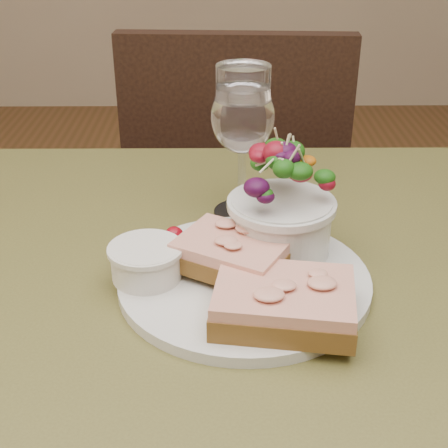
{
  "coord_description": "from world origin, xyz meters",
  "views": [
    {
      "loc": [
        0.01,
        -0.53,
        1.11
      ],
      "look_at": [
        0.01,
        0.03,
        0.81
      ],
      "focal_mm": 50.0,
      "sensor_mm": 36.0,
      "label": 1
    }
  ],
  "objects_px": {
    "chair_far": "(236,277)",
    "salad_bowl": "(282,202)",
    "cafe_table": "(213,366)",
    "dinner_plate": "(244,280)",
    "sandwich_back": "(233,253)",
    "sandwich_front": "(284,302)",
    "wine_glass": "(243,121)",
    "ramekin": "(146,260)"
  },
  "relations": [
    {
      "from": "ramekin",
      "to": "wine_glass",
      "type": "height_order",
      "value": "wine_glass"
    },
    {
      "from": "dinner_plate",
      "to": "ramekin",
      "type": "relative_size",
      "value": 3.66
    },
    {
      "from": "sandwich_back",
      "to": "sandwich_front",
      "type": "bearing_deg",
      "value": -29.73
    },
    {
      "from": "sandwich_back",
      "to": "wine_glass",
      "type": "bearing_deg",
      "value": 114.22
    },
    {
      "from": "chair_far",
      "to": "ramekin",
      "type": "relative_size",
      "value": 12.58
    },
    {
      "from": "sandwich_front",
      "to": "salad_bowl",
      "type": "relative_size",
      "value": 1.12
    },
    {
      "from": "dinner_plate",
      "to": "ramekin",
      "type": "bearing_deg",
      "value": -178.54
    },
    {
      "from": "cafe_table",
      "to": "salad_bowl",
      "type": "xyz_separation_m",
      "value": [
        0.07,
        0.06,
        0.17
      ]
    },
    {
      "from": "dinner_plate",
      "to": "wine_glass",
      "type": "relative_size",
      "value": 1.49
    },
    {
      "from": "cafe_table",
      "to": "wine_glass",
      "type": "height_order",
      "value": "wine_glass"
    },
    {
      "from": "cafe_table",
      "to": "dinner_plate",
      "type": "xyz_separation_m",
      "value": [
        0.03,
        0.01,
        0.11
      ]
    },
    {
      "from": "wine_glass",
      "to": "dinner_plate",
      "type": "bearing_deg",
      "value": -90.92
    },
    {
      "from": "sandwich_back",
      "to": "cafe_table",
      "type": "bearing_deg",
      "value": -117.25
    },
    {
      "from": "cafe_table",
      "to": "ramekin",
      "type": "xyz_separation_m",
      "value": [
        -0.07,
        0.01,
        0.13
      ]
    },
    {
      "from": "ramekin",
      "to": "salad_bowl",
      "type": "relative_size",
      "value": 0.56
    },
    {
      "from": "sandwich_front",
      "to": "sandwich_back",
      "type": "relative_size",
      "value": 1.05
    },
    {
      "from": "dinner_plate",
      "to": "sandwich_back",
      "type": "bearing_deg",
      "value": 159.77
    },
    {
      "from": "dinner_plate",
      "to": "wine_glass",
      "type": "bearing_deg",
      "value": 89.08
    },
    {
      "from": "cafe_table",
      "to": "sandwich_front",
      "type": "relative_size",
      "value": 5.64
    },
    {
      "from": "sandwich_front",
      "to": "ramekin",
      "type": "height_order",
      "value": "ramekin"
    },
    {
      "from": "sandwich_front",
      "to": "wine_glass",
      "type": "relative_size",
      "value": 0.81
    },
    {
      "from": "chair_far",
      "to": "sandwich_back",
      "type": "height_order",
      "value": "chair_far"
    },
    {
      "from": "dinner_plate",
      "to": "sandwich_front",
      "type": "height_order",
      "value": "sandwich_front"
    },
    {
      "from": "wine_glass",
      "to": "ramekin",
      "type": "bearing_deg",
      "value": -121.93
    },
    {
      "from": "chair_far",
      "to": "salad_bowl",
      "type": "bearing_deg",
      "value": 95.57
    },
    {
      "from": "sandwich_back",
      "to": "chair_far",
      "type": "bearing_deg",
      "value": 117.45
    },
    {
      "from": "sandwich_back",
      "to": "salad_bowl",
      "type": "xyz_separation_m",
      "value": [
        0.05,
        0.05,
        0.04
      ]
    },
    {
      "from": "cafe_table",
      "to": "chair_far",
      "type": "bearing_deg",
      "value": 86.25
    },
    {
      "from": "sandwich_back",
      "to": "dinner_plate",
      "type": "bearing_deg",
      "value": 9.3
    },
    {
      "from": "cafe_table",
      "to": "chair_far",
      "type": "height_order",
      "value": "chair_far"
    },
    {
      "from": "salad_bowl",
      "to": "wine_glass",
      "type": "distance_m",
      "value": 0.13
    },
    {
      "from": "sandwich_front",
      "to": "ramekin",
      "type": "relative_size",
      "value": 1.98
    },
    {
      "from": "ramekin",
      "to": "wine_glass",
      "type": "xyz_separation_m",
      "value": [
        0.1,
        0.16,
        0.09
      ]
    },
    {
      "from": "salad_bowl",
      "to": "chair_far",
      "type": "bearing_deg",
      "value": 92.38
    },
    {
      "from": "salad_bowl",
      "to": "wine_glass",
      "type": "bearing_deg",
      "value": 109.13
    },
    {
      "from": "dinner_plate",
      "to": "ramekin",
      "type": "xyz_separation_m",
      "value": [
        -0.1,
        -0.0,
        0.03
      ]
    },
    {
      "from": "cafe_table",
      "to": "salad_bowl",
      "type": "distance_m",
      "value": 0.2
    },
    {
      "from": "cafe_table",
      "to": "dinner_plate",
      "type": "height_order",
      "value": "dinner_plate"
    },
    {
      "from": "sandwich_front",
      "to": "wine_glass",
      "type": "distance_m",
      "value": 0.25
    },
    {
      "from": "chair_far",
      "to": "salad_bowl",
      "type": "height_order",
      "value": "chair_far"
    },
    {
      "from": "chair_far",
      "to": "wine_glass",
      "type": "xyz_separation_m",
      "value": [
        -0.01,
        -0.55,
        0.58
      ]
    },
    {
      "from": "chair_far",
      "to": "salad_bowl",
      "type": "relative_size",
      "value": 7.09
    }
  ]
}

